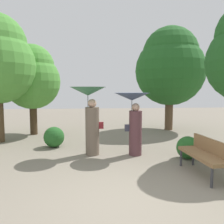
{
  "coord_description": "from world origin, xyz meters",
  "views": [
    {
      "loc": [
        -0.68,
        -3.86,
        1.96
      ],
      "look_at": [
        0.0,
        3.4,
        1.24
      ],
      "focal_mm": 36.42,
      "sensor_mm": 36.0,
      "label": 1
    }
  ],
  "objects_px": {
    "tree_mid_left": "(32,77)",
    "park_bench": "(205,153)",
    "person_right": "(133,113)",
    "person_left": "(90,109)",
    "tree_near_right": "(170,66)"
  },
  "relations": [
    {
      "from": "person_left",
      "to": "tree_mid_left",
      "type": "height_order",
      "value": "tree_mid_left"
    },
    {
      "from": "person_right",
      "to": "tree_mid_left",
      "type": "height_order",
      "value": "tree_mid_left"
    },
    {
      "from": "tree_near_right",
      "to": "person_left",
      "type": "bearing_deg",
      "value": -133.93
    },
    {
      "from": "person_left",
      "to": "tree_mid_left",
      "type": "relative_size",
      "value": 0.52
    },
    {
      "from": "park_bench",
      "to": "tree_mid_left",
      "type": "height_order",
      "value": "tree_mid_left"
    },
    {
      "from": "tree_mid_left",
      "to": "park_bench",
      "type": "bearing_deg",
      "value": -45.96
    },
    {
      "from": "tree_near_right",
      "to": "park_bench",
      "type": "bearing_deg",
      "value": -101.57
    },
    {
      "from": "person_right",
      "to": "tree_mid_left",
      "type": "distance_m",
      "value": 5.32
    },
    {
      "from": "tree_near_right",
      "to": "tree_mid_left",
      "type": "height_order",
      "value": "tree_near_right"
    },
    {
      "from": "person_left",
      "to": "park_bench",
      "type": "bearing_deg",
      "value": -123.72
    },
    {
      "from": "person_right",
      "to": "tree_mid_left",
      "type": "relative_size",
      "value": 0.48
    },
    {
      "from": "tree_mid_left",
      "to": "person_left",
      "type": "bearing_deg",
      "value": -53.69
    },
    {
      "from": "person_left",
      "to": "tree_near_right",
      "type": "distance_m",
      "value": 5.79
    },
    {
      "from": "person_left",
      "to": "person_right",
      "type": "bearing_deg",
      "value": -94.99
    },
    {
      "from": "person_left",
      "to": "person_right",
      "type": "relative_size",
      "value": 1.09
    }
  ]
}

